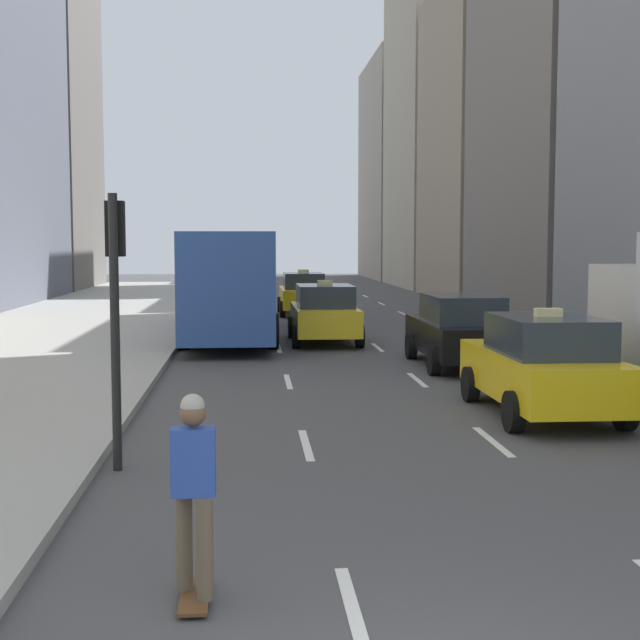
% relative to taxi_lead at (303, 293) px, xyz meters
% --- Properties ---
extents(sidewalk_left, '(8.00, 66.00, 0.15)m').
position_rel_taxi_lead_xyz_m(sidewalk_left, '(-8.20, -4.72, -0.81)').
color(sidewalk_left, '#9E9E99').
rests_on(sidewalk_left, ground).
extents(lane_markings, '(5.72, 56.00, 0.01)m').
position_rel_taxi_lead_xyz_m(lane_markings, '(1.40, -8.72, -0.87)').
color(lane_markings, white).
rests_on(lane_markings, ground).
extents(building_row_right, '(6.00, 76.14, 25.26)m').
position_rel_taxi_lead_xyz_m(building_row_right, '(10.80, 6.91, 9.38)').
color(building_row_right, gray).
rests_on(building_row_right, ground).
extents(taxi_lead, '(2.02, 4.40, 1.87)m').
position_rel_taxi_lead_xyz_m(taxi_lead, '(0.00, 0.00, 0.00)').
color(taxi_lead, yellow).
rests_on(taxi_lead, ground).
extents(taxi_second, '(2.02, 4.40, 1.87)m').
position_rel_taxi_lead_xyz_m(taxi_second, '(2.80, -21.80, 0.00)').
color(taxi_second, yellow).
rests_on(taxi_second, ground).
extents(taxi_third, '(2.02, 4.40, 1.87)m').
position_rel_taxi_lead_xyz_m(taxi_third, '(0.00, -10.38, 0.00)').
color(taxi_third, yellow).
rests_on(taxi_third, ground).
extents(sedan_black_near, '(2.02, 4.54, 1.73)m').
position_rel_taxi_lead_xyz_m(sedan_black_near, '(2.80, -15.72, 0.00)').
color(sedan_black_near, black).
rests_on(sedan_black_near, ground).
extents(city_bus, '(2.80, 11.61, 3.25)m').
position_rel_taxi_lead_xyz_m(city_bus, '(-2.81, -8.54, 0.91)').
color(city_bus, '#2D519E').
rests_on(city_bus, ground).
extents(skateboarder, '(0.36, 0.80, 1.75)m').
position_rel_taxi_lead_xyz_m(skateboarder, '(-2.69, -29.35, 0.08)').
color(skateboarder, brown).
rests_on(skateboarder, ground).
extents(traffic_light_pole, '(0.24, 0.42, 3.60)m').
position_rel_taxi_lead_xyz_m(traffic_light_pole, '(-3.95, -24.87, 1.53)').
color(traffic_light_pole, black).
rests_on(traffic_light_pole, ground).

